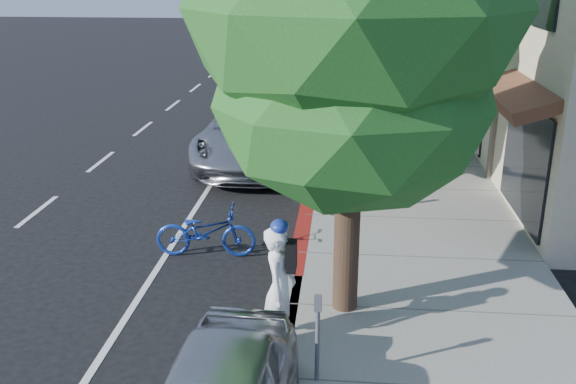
# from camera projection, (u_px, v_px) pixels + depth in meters

# --- Properties ---
(ground) EXTENTS (120.00, 120.00, 0.00)m
(ground) POSITION_uv_depth(u_px,v_px,m) (299.00, 259.00, 12.37)
(ground) COLOR black
(ground) RESTS_ON ground
(sidewalk) EXTENTS (4.60, 56.00, 0.15)m
(sidewalk) POSITION_uv_depth(u_px,v_px,m) (393.00, 148.00, 19.66)
(sidewalk) COLOR gray
(sidewalk) RESTS_ON ground
(curb) EXTENTS (0.30, 56.00, 0.15)m
(curb) POSITION_uv_depth(u_px,v_px,m) (318.00, 146.00, 19.86)
(curb) COLOR #9E998E
(curb) RESTS_ON ground
(curb_red_segment) EXTENTS (0.32, 4.00, 0.15)m
(curb_red_segment) POSITION_uv_depth(u_px,v_px,m) (302.00, 235.00, 13.28)
(curb_red_segment) COLOR maroon
(curb_red_segment) RESTS_ON ground
(storefront_building) EXTENTS (10.00, 36.00, 7.00)m
(storefront_building) POSITION_uv_depth(u_px,v_px,m) (556.00, 12.00, 27.27)
(storefront_building) COLOR beige
(storefront_building) RESTS_ON ground
(street_tree_0) EXTENTS (4.78, 4.78, 7.66)m
(street_tree_0) POSITION_uv_depth(u_px,v_px,m) (354.00, 14.00, 8.85)
(street_tree_0) COLOR black
(street_tree_0) RESTS_ON ground
(street_tree_1) EXTENTS (4.31, 4.31, 7.21)m
(street_tree_1) POSITION_uv_depth(u_px,v_px,m) (353.00, 6.00, 14.56)
(street_tree_1) COLOR black
(street_tree_1) RESTS_ON ground
(cyclist) EXTENTS (0.54, 0.75, 1.90)m
(cyclist) POSITION_uv_depth(u_px,v_px,m) (280.00, 289.00, 9.24)
(cyclist) COLOR white
(cyclist) RESTS_ON ground
(bicycle) EXTENTS (1.97, 0.78, 1.02)m
(bicycle) POSITION_uv_depth(u_px,v_px,m) (206.00, 231.00, 12.36)
(bicycle) COLOR #17379F
(bicycle) RESTS_ON ground
(silver_suv) EXTENTS (3.01, 6.50, 1.81)m
(silver_suv) POSITION_uv_depth(u_px,v_px,m) (258.00, 131.00, 18.32)
(silver_suv) COLOR #A5A5A9
(silver_suv) RESTS_ON ground
(dark_sedan) EXTENTS (1.91, 4.40, 1.41)m
(dark_sedan) POSITION_uv_depth(u_px,v_px,m) (304.00, 116.00, 20.94)
(dark_sedan) COLOR #212426
(dark_sedan) RESTS_ON ground
(white_pickup) EXTENTS (2.57, 6.24, 1.81)m
(white_pickup) POSITION_uv_depth(u_px,v_px,m) (313.00, 61.00, 31.87)
(white_pickup) COLOR white
(white_pickup) RESTS_ON ground
(dark_suv_far) EXTENTS (2.48, 5.22, 1.72)m
(dark_suv_far) POSITION_uv_depth(u_px,v_px,m) (310.00, 50.00, 36.12)
(dark_suv_far) COLOR black
(dark_suv_far) RESTS_ON ground
(pedestrian) EXTENTS (1.07, 1.04, 1.73)m
(pedestrian) POSITION_uv_depth(u_px,v_px,m) (439.00, 111.00, 20.29)
(pedestrian) COLOR black
(pedestrian) RESTS_ON sidewalk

